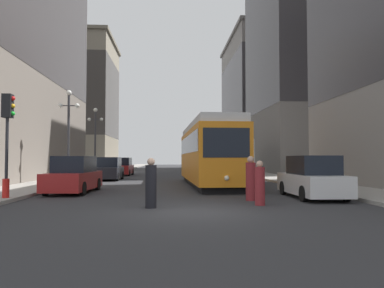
{
  "coord_description": "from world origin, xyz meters",
  "views": [
    {
      "loc": [
        -0.72,
        -11.87,
        1.68
      ],
      "look_at": [
        0.53,
        8.32,
        2.49
      ],
      "focal_mm": 34.92,
      "sensor_mm": 36.0,
      "label": 1
    }
  ],
  "objects_px": {
    "parked_car_left_near": "(109,169)",
    "pedestrian_crossing_far": "(260,184)",
    "parked_car_right_far": "(312,178)",
    "pedestrian_crossing_near": "(151,185)",
    "parked_car_left_far": "(74,176)",
    "fire_hydrant": "(6,188)",
    "lamp_post_left_near": "(69,122)",
    "streetcar": "(208,152)",
    "parked_car_left_mid": "(123,167)",
    "lamp_post_left_far": "(95,132)",
    "traffic_light_near_left": "(8,118)",
    "pedestrian_on_sidewalk": "(251,180)",
    "transit_bus": "(227,156)"
  },
  "relations": [
    {
      "from": "pedestrian_crossing_far",
      "to": "lamp_post_left_far",
      "type": "height_order",
      "value": "lamp_post_left_far"
    },
    {
      "from": "streetcar",
      "to": "pedestrian_on_sidewalk",
      "type": "height_order",
      "value": "streetcar"
    },
    {
      "from": "lamp_post_left_far",
      "to": "parked_car_right_far",
      "type": "bearing_deg",
      "value": -54.93
    },
    {
      "from": "streetcar",
      "to": "parked_car_left_mid",
      "type": "bearing_deg",
      "value": 114.42
    },
    {
      "from": "parked_car_left_mid",
      "to": "parked_car_left_far",
      "type": "relative_size",
      "value": 0.92
    },
    {
      "from": "parked_car_left_near",
      "to": "pedestrian_crossing_near",
      "type": "distance_m",
      "value": 17.73
    },
    {
      "from": "parked_car_left_near",
      "to": "pedestrian_on_sidewalk",
      "type": "bearing_deg",
      "value": -62.06
    },
    {
      "from": "streetcar",
      "to": "lamp_post_left_far",
      "type": "relative_size",
      "value": 2.17
    },
    {
      "from": "parked_car_left_near",
      "to": "pedestrian_on_sidewalk",
      "type": "relative_size",
      "value": 2.49
    },
    {
      "from": "transit_bus",
      "to": "lamp_post_left_near",
      "type": "bearing_deg",
      "value": -135.5
    },
    {
      "from": "pedestrian_crossing_far",
      "to": "parked_car_left_mid",
      "type": "bearing_deg",
      "value": -97.42
    },
    {
      "from": "parked_car_left_near",
      "to": "traffic_light_near_left",
      "type": "height_order",
      "value": "traffic_light_near_left"
    },
    {
      "from": "traffic_light_near_left",
      "to": "fire_hydrant",
      "type": "relative_size",
      "value": 5.5
    },
    {
      "from": "pedestrian_crossing_near",
      "to": "lamp_post_left_near",
      "type": "bearing_deg",
      "value": -111.28
    },
    {
      "from": "pedestrian_crossing_far",
      "to": "parked_car_left_near",
      "type": "bearing_deg",
      "value": -89.45
    },
    {
      "from": "lamp_post_left_near",
      "to": "lamp_post_left_far",
      "type": "height_order",
      "value": "lamp_post_left_far"
    },
    {
      "from": "streetcar",
      "to": "traffic_light_near_left",
      "type": "relative_size",
      "value": 3.23
    },
    {
      "from": "parked_car_left_near",
      "to": "traffic_light_near_left",
      "type": "relative_size",
      "value": 1.09
    },
    {
      "from": "streetcar",
      "to": "parked_car_left_mid",
      "type": "relative_size",
      "value": 2.93
    },
    {
      "from": "lamp_post_left_near",
      "to": "pedestrian_crossing_far",
      "type": "bearing_deg",
      "value": -49.5
    },
    {
      "from": "pedestrian_crossing_near",
      "to": "parked_car_left_mid",
      "type": "bearing_deg",
      "value": -128.57
    },
    {
      "from": "parked_car_left_far",
      "to": "parked_car_right_far",
      "type": "bearing_deg",
      "value": -14.88
    },
    {
      "from": "pedestrian_crossing_far",
      "to": "fire_hydrant",
      "type": "xyz_separation_m",
      "value": [
        -9.73,
        1.79,
        -0.23
      ]
    },
    {
      "from": "streetcar",
      "to": "transit_bus",
      "type": "xyz_separation_m",
      "value": [
        3.53,
        14.59,
        -0.15
      ]
    },
    {
      "from": "transit_bus",
      "to": "fire_hydrant",
      "type": "relative_size",
      "value": 16.23
    },
    {
      "from": "pedestrian_on_sidewalk",
      "to": "lamp_post_left_near",
      "type": "height_order",
      "value": "lamp_post_left_near"
    },
    {
      "from": "parked_car_right_far",
      "to": "pedestrian_on_sidewalk",
      "type": "bearing_deg",
      "value": 16.95
    },
    {
      "from": "parked_car_left_mid",
      "to": "parked_car_left_far",
      "type": "distance_m",
      "value": 19.57
    },
    {
      "from": "fire_hydrant",
      "to": "streetcar",
      "type": "bearing_deg",
      "value": 43.88
    },
    {
      "from": "parked_car_right_far",
      "to": "fire_hydrant",
      "type": "height_order",
      "value": "parked_car_right_far"
    },
    {
      "from": "streetcar",
      "to": "pedestrian_on_sidewalk",
      "type": "bearing_deg",
      "value": -86.27
    },
    {
      "from": "parked_car_left_near",
      "to": "lamp_post_left_near",
      "type": "bearing_deg",
      "value": -110.41
    },
    {
      "from": "parked_car_left_mid",
      "to": "traffic_light_near_left",
      "type": "bearing_deg",
      "value": -92.81
    },
    {
      "from": "streetcar",
      "to": "fire_hydrant",
      "type": "bearing_deg",
      "value": -137.68
    },
    {
      "from": "parked_car_left_far",
      "to": "fire_hydrant",
      "type": "bearing_deg",
      "value": -111.71
    },
    {
      "from": "parked_car_left_far",
      "to": "pedestrian_crossing_near",
      "type": "relative_size",
      "value": 2.89
    },
    {
      "from": "parked_car_left_mid",
      "to": "lamp_post_left_far",
      "type": "relative_size",
      "value": 0.74
    },
    {
      "from": "parked_car_left_near",
      "to": "pedestrian_crossing_far",
      "type": "relative_size",
      "value": 2.76
    },
    {
      "from": "pedestrian_crossing_near",
      "to": "streetcar",
      "type": "bearing_deg",
      "value": -153.66
    },
    {
      "from": "streetcar",
      "to": "fire_hydrant",
      "type": "xyz_separation_m",
      "value": [
        -8.92,
        -8.58,
        -1.58
      ]
    },
    {
      "from": "parked_car_left_near",
      "to": "lamp_post_left_far",
      "type": "bearing_deg",
      "value": 116.15
    },
    {
      "from": "lamp_post_left_far",
      "to": "transit_bus",
      "type": "bearing_deg",
      "value": 18.93
    },
    {
      "from": "parked_car_right_far",
      "to": "fire_hydrant",
      "type": "relative_size",
      "value": 6.12
    },
    {
      "from": "parked_car_left_far",
      "to": "lamp_post_left_far",
      "type": "distance_m",
      "value": 15.44
    },
    {
      "from": "parked_car_right_far",
      "to": "pedestrian_crossing_near",
      "type": "height_order",
      "value": "parked_car_right_far"
    },
    {
      "from": "streetcar",
      "to": "traffic_light_near_left",
      "type": "height_order",
      "value": "traffic_light_near_left"
    },
    {
      "from": "parked_car_left_mid",
      "to": "lamp_post_left_near",
      "type": "distance_m",
      "value": 14.09
    },
    {
      "from": "parked_car_left_near",
      "to": "pedestrian_crossing_far",
      "type": "distance_m",
      "value": 18.58
    },
    {
      "from": "transit_bus",
      "to": "pedestrian_crossing_far",
      "type": "distance_m",
      "value": 25.14
    },
    {
      "from": "parked_car_left_far",
      "to": "fire_hydrant",
      "type": "distance_m",
      "value": 4.23
    }
  ]
}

